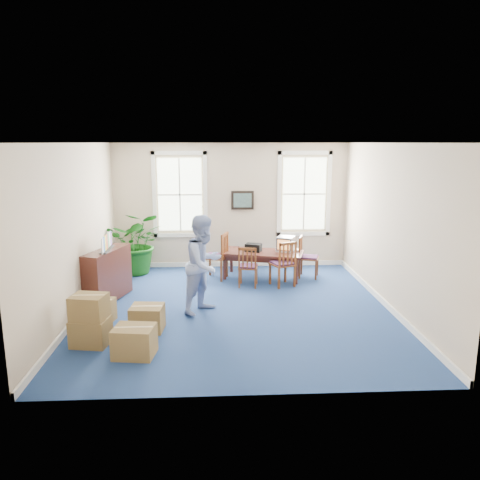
{
  "coord_description": "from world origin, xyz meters",
  "views": [
    {
      "loc": [
        -0.39,
        -8.74,
        3.21
      ],
      "look_at": [
        0.1,
        0.6,
        1.25
      ],
      "focal_mm": 35.0,
      "sensor_mm": 36.0,
      "label": 1
    }
  ],
  "objects_px": {
    "cardboard_boxes": "(105,316)",
    "man": "(204,264)",
    "crt_tv": "(286,244)",
    "conference_table": "(262,265)",
    "chair_near_left": "(248,266)",
    "potted_plant": "(138,243)",
    "credenza": "(108,276)"
  },
  "relations": [
    {
      "from": "man",
      "to": "potted_plant",
      "type": "bearing_deg",
      "value": 68.95
    },
    {
      "from": "man",
      "to": "cardboard_boxes",
      "type": "distance_m",
      "value": 2.13
    },
    {
      "from": "chair_near_left",
      "to": "potted_plant",
      "type": "bearing_deg",
      "value": -15.05
    },
    {
      "from": "crt_tv",
      "to": "credenza",
      "type": "height_order",
      "value": "credenza"
    },
    {
      "from": "crt_tv",
      "to": "chair_near_left",
      "type": "bearing_deg",
      "value": -119.97
    },
    {
      "from": "chair_near_left",
      "to": "man",
      "type": "bearing_deg",
      "value": 68.46
    },
    {
      "from": "chair_near_left",
      "to": "man",
      "type": "height_order",
      "value": "man"
    },
    {
      "from": "crt_tv",
      "to": "conference_table",
      "type": "bearing_deg",
      "value": -151.6
    },
    {
      "from": "crt_tv",
      "to": "chair_near_left",
      "type": "xyz_separation_m",
      "value": [
        -0.95,
        -0.69,
        -0.36
      ]
    },
    {
      "from": "conference_table",
      "to": "chair_near_left",
      "type": "relative_size",
      "value": 2.03
    },
    {
      "from": "man",
      "to": "potted_plant",
      "type": "distance_m",
      "value": 3.27
    },
    {
      "from": "cardboard_boxes",
      "to": "man",
      "type": "bearing_deg",
      "value": 40.05
    },
    {
      "from": "crt_tv",
      "to": "potted_plant",
      "type": "relative_size",
      "value": 0.27
    },
    {
      "from": "cardboard_boxes",
      "to": "chair_near_left",
      "type": "bearing_deg",
      "value": 48.9
    },
    {
      "from": "crt_tv",
      "to": "cardboard_boxes",
      "type": "relative_size",
      "value": 0.27
    },
    {
      "from": "crt_tv",
      "to": "potted_plant",
      "type": "distance_m",
      "value": 3.65
    },
    {
      "from": "potted_plant",
      "to": "man",
      "type": "bearing_deg",
      "value": -58.45
    },
    {
      "from": "conference_table",
      "to": "chair_near_left",
      "type": "distance_m",
      "value": 0.77
    },
    {
      "from": "crt_tv",
      "to": "man",
      "type": "xyz_separation_m",
      "value": [
        -1.9,
        -2.26,
        0.12
      ]
    },
    {
      "from": "crt_tv",
      "to": "man",
      "type": "distance_m",
      "value": 2.96
    },
    {
      "from": "conference_table",
      "to": "chair_near_left",
      "type": "height_order",
      "value": "chair_near_left"
    },
    {
      "from": "potted_plant",
      "to": "conference_table",
      "type": "bearing_deg",
      "value": -10.56
    },
    {
      "from": "conference_table",
      "to": "cardboard_boxes",
      "type": "xyz_separation_m",
      "value": [
        -2.92,
        -3.55,
        0.12
      ]
    },
    {
      "from": "conference_table",
      "to": "potted_plant",
      "type": "xyz_separation_m",
      "value": [
        -3.05,
        0.57,
        0.45
      ]
    },
    {
      "from": "man",
      "to": "potted_plant",
      "type": "relative_size",
      "value": 1.21
    },
    {
      "from": "potted_plant",
      "to": "cardboard_boxes",
      "type": "height_order",
      "value": "potted_plant"
    },
    {
      "from": "conference_table",
      "to": "credenza",
      "type": "bearing_deg",
      "value": -140.2
    },
    {
      "from": "crt_tv",
      "to": "man",
      "type": "height_order",
      "value": "man"
    },
    {
      "from": "conference_table",
      "to": "crt_tv",
      "type": "relative_size",
      "value": 4.51
    },
    {
      "from": "crt_tv",
      "to": "chair_near_left",
      "type": "relative_size",
      "value": 0.45
    },
    {
      "from": "credenza",
      "to": "conference_table",
      "type": "bearing_deg",
      "value": 41.8
    },
    {
      "from": "cardboard_boxes",
      "to": "conference_table",
      "type": "bearing_deg",
      "value": 50.57
    }
  ]
}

